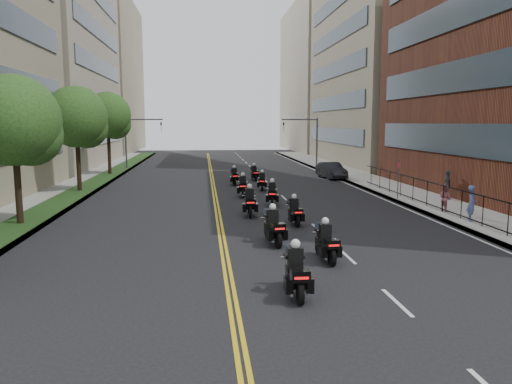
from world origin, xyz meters
TOP-DOWN VIEW (x-y plane):
  - ground at (0.00, 0.00)m, footprint 160.00×160.00m
  - sidewalk_right at (12.00, 25.00)m, footprint 4.00×90.00m
  - sidewalk_left at (-12.00, 25.00)m, footprint 4.00×90.00m
  - grass_strip at (-11.20, 25.00)m, footprint 2.00×90.00m
  - building_right_tan at (21.48, 48.00)m, footprint 15.11×28.00m
  - building_right_far at (21.50, 78.00)m, footprint 15.00×28.00m
  - building_left_mid at (-21.98, 48.00)m, footprint 16.11×28.00m
  - building_left_far at (-22.00, 78.00)m, footprint 16.00×28.00m
  - iron_fence at (11.00, 12.00)m, footprint 0.05×28.00m
  - street_trees at (-11.05, 18.61)m, footprint 4.40×38.40m
  - traffic_signal_right at (9.54, 42.00)m, footprint 4.09×0.20m
  - traffic_signal_left at (-9.54, 42.00)m, footprint 4.09×0.20m
  - motorcycle_0 at (0.44, 0.84)m, footprint 0.53×2.28m
  - motorcycle_1 at (2.23, 4.42)m, footprint 0.56×2.19m
  - motorcycle_2 at (0.66, 7.18)m, footprint 0.70×2.32m
  - motorcycle_3 at (2.28, 11.04)m, footprint 0.49×2.10m
  - motorcycle_4 at (0.27, 13.73)m, footprint 0.56×2.38m
  - motorcycle_5 at (1.98, 17.08)m, footprint 0.67×2.24m
  - motorcycle_6 at (0.47, 20.88)m, footprint 0.60×2.26m
  - motorcycle_7 at (2.18, 24.03)m, footprint 0.63×2.09m
  - motorcycle_8 at (0.29, 27.51)m, footprint 0.51×2.19m
  - motorcycle_9 at (2.23, 30.39)m, footprint 0.57×2.06m
  - parked_sedan at (9.40, 31.24)m, footprint 2.04×4.61m
  - pedestrian_a at (11.20, 10.39)m, footprint 0.63×0.77m
  - pedestrian_b at (11.20, 13.15)m, footprint 0.73×0.84m
  - pedestrian_c at (13.50, 17.45)m, footprint 0.87×1.19m

SIDE VIEW (x-z plane):
  - ground at x=0.00m, z-range 0.00..0.00m
  - sidewalk_right at x=12.00m, z-range 0.00..0.15m
  - sidewalk_left at x=-12.00m, z-range 0.00..0.15m
  - grass_strip at x=-11.20m, z-range 0.15..0.19m
  - motorcycle_9 at x=2.23m, z-range -0.16..1.36m
  - motorcycle_7 at x=2.18m, z-range -0.16..1.38m
  - motorcycle_3 at x=2.28m, z-range -0.16..1.39m
  - motorcycle_1 at x=2.23m, z-range -0.17..1.45m
  - motorcycle_8 at x=0.29m, z-range -0.17..1.45m
  - motorcycle_5 at x=1.98m, z-range -0.17..1.49m
  - motorcycle_6 at x=0.47m, z-range -0.18..1.49m
  - motorcycle_0 at x=0.44m, z-range -0.18..1.51m
  - motorcycle_2 at x=0.66m, z-range -0.18..1.54m
  - motorcycle_4 at x=0.27m, z-range -0.18..1.57m
  - parked_sedan at x=9.40m, z-range 0.00..1.47m
  - pedestrian_b at x=11.20m, z-range 0.15..1.62m
  - iron_fence at x=11.00m, z-range 0.15..1.65m
  - pedestrian_a at x=11.20m, z-range 0.15..1.96m
  - pedestrian_c at x=13.50m, z-range 0.15..2.02m
  - traffic_signal_right at x=9.54m, z-range 0.90..6.50m
  - traffic_signal_left at x=-9.54m, z-range 0.90..6.50m
  - street_trees at x=-11.05m, z-range 1.14..9.12m
  - building_right_far at x=21.50m, z-range 0.00..26.00m
  - building_left_far at x=-22.00m, z-range 0.00..26.00m
  - building_right_tan at x=21.48m, z-range 0.00..30.00m
  - building_left_mid at x=-21.98m, z-range 0.00..34.00m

